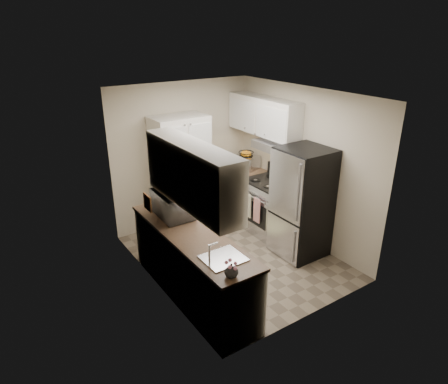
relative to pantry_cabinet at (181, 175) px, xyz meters
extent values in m
plane|color=#7A6B56|center=(0.20, -1.32, -1.00)|extent=(3.20, 3.20, 0.00)
cube|color=beige|center=(0.20, 0.28, 0.25)|extent=(2.60, 0.04, 2.50)
cube|color=beige|center=(0.20, -2.92, 0.25)|extent=(2.60, 0.04, 2.50)
cube|color=beige|center=(-1.10, -1.32, 0.25)|extent=(0.04, 3.20, 2.50)
cube|color=beige|center=(1.50, -1.32, 0.25)|extent=(0.04, 3.20, 2.50)
cube|color=silver|center=(0.20, -1.32, 1.50)|extent=(2.60, 3.20, 0.04)
cube|color=silver|center=(-0.93, -2.07, 0.83)|extent=(0.33, 1.60, 0.70)
cube|color=silver|center=(1.33, -0.50, 0.89)|extent=(0.33, 1.55, 0.58)
cube|color=#99999E|center=(1.27, -0.93, 0.52)|extent=(0.45, 0.76, 0.13)
cube|color=#B7B7BC|center=(-0.79, -2.47, -0.07)|extent=(0.45, 0.40, 0.02)
cube|color=brown|center=(-1.09, -1.12, 0.18)|extent=(0.02, 0.22, 0.22)
cube|color=silver|center=(0.00, 0.00, 0.00)|extent=(0.90, 0.55, 2.00)
cube|color=silver|center=(-0.79, -1.75, -0.56)|extent=(0.60, 2.30, 0.88)
cube|color=brown|center=(-0.79, -1.75, -0.10)|extent=(0.63, 2.33, 0.04)
cube|color=silver|center=(1.19, -0.12, -0.56)|extent=(0.60, 0.80, 0.88)
cube|color=brown|center=(1.19, -0.12, -0.10)|extent=(0.63, 0.83, 0.04)
cube|color=#B7B7BC|center=(1.17, -0.93, -0.55)|extent=(0.64, 0.76, 0.90)
cube|color=black|center=(1.17, -0.93, -0.08)|extent=(0.66, 0.78, 0.03)
cube|color=black|center=(1.46, -0.93, 0.02)|extent=(0.06, 0.76, 0.22)
cube|color=tan|center=(0.80, -1.06, -0.45)|extent=(0.01, 0.16, 0.42)
cube|color=beige|center=(0.80, -0.83, -0.45)|extent=(0.01, 0.16, 0.42)
cube|color=#B7B7BC|center=(1.14, -1.73, -0.15)|extent=(0.70, 0.72, 1.70)
imported|color=#B6B5BB|center=(-0.74, -1.18, 0.09)|extent=(0.44, 0.63, 0.34)
cylinder|color=black|center=(-0.84, -0.92, 0.07)|extent=(0.08, 0.08, 0.30)
imported|color=white|center=(-0.91, -2.80, 0.00)|extent=(0.16, 0.16, 0.15)
cube|color=green|center=(-0.78, -0.76, 0.06)|extent=(0.03, 0.22, 0.27)
cube|color=#AEADB2|center=(1.27, -0.16, 0.04)|extent=(0.43, 0.49, 0.24)
cube|color=#D0CA89|center=(0.18, -0.73, -0.99)|extent=(0.56, 0.78, 0.01)
camera|label=1|loc=(-2.91, -5.64, 2.33)|focal=32.00mm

